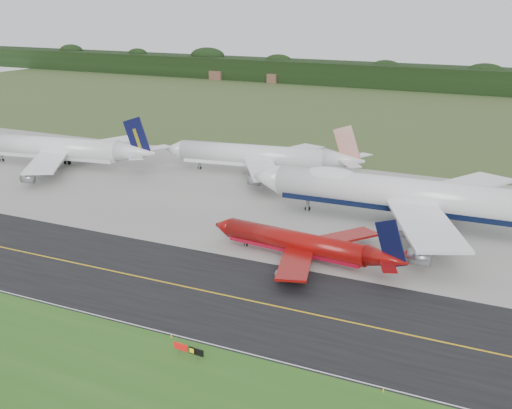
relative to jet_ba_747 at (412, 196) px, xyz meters
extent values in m
plane|color=#375025|center=(-21.90, -45.90, -6.44)|extent=(600.00, 600.00, 0.00)
cube|color=#2A5A1A|center=(-21.90, -80.90, -6.44)|extent=(400.00, 30.00, 0.01)
cube|color=black|center=(-21.90, -49.90, -6.43)|extent=(400.00, 32.00, 0.02)
cube|color=gray|center=(-21.90, 5.10, -6.44)|extent=(400.00, 78.00, 0.01)
cube|color=gold|center=(-21.90, -49.90, -6.41)|extent=(400.00, 0.40, 0.00)
cube|color=silver|center=(-21.90, -65.40, -6.41)|extent=(400.00, 0.25, 0.00)
cube|color=black|center=(-21.90, 229.10, -0.44)|extent=(700.00, 24.00, 12.00)
cylinder|color=white|center=(-2.72, -0.07, 0.20)|extent=(54.19, 8.21, 6.86)
cube|color=black|center=(-2.72, -0.07, -2.03)|extent=(51.45, 6.43, 2.40)
cone|color=white|center=(-33.10, -0.83, 0.20)|extent=(6.92, 7.03, 6.86)
ellipsoid|color=white|center=(-17.84, -0.45, 2.09)|extent=(14.14, 6.18, 4.37)
cube|color=white|center=(7.04, -15.12, -1.00)|extent=(22.35, 31.72, 0.59)
cube|color=white|center=(6.28, 15.45, -1.00)|extent=(21.17, 31.93, 0.59)
cylinder|color=gray|center=(2.82, -14.56, -2.87)|extent=(3.82, 2.97, 2.88)
cylinder|color=gray|center=(2.08, 14.68, -2.87)|extent=(3.82, 2.97, 2.88)
cylinder|color=gray|center=(9.35, -27.69, -2.87)|extent=(3.82, 2.97, 2.88)
cylinder|color=gray|center=(7.95, 28.13, -2.87)|extent=(3.82, 2.97, 2.88)
cylinder|color=black|center=(-23.24, -0.58, -5.83)|extent=(1.25, 0.59, 1.24)
cylinder|color=slate|center=(1.70, -3.73, -4.15)|extent=(0.98, 0.98, 4.59)
cylinder|color=black|center=(1.70, -3.73, -5.83)|extent=(1.25, 0.65, 1.24)
cylinder|color=slate|center=(1.51, 3.81, -4.15)|extent=(0.98, 0.98, 4.59)
cylinder|color=black|center=(1.51, 3.81, -5.83)|extent=(1.25, 0.65, 1.24)
cylinder|color=maroon|center=(-13.44, -28.96, -3.27)|extent=(29.05, 7.04, 3.90)
cube|color=maroon|center=(-13.44, -28.96, -4.53)|extent=(27.51, 5.92, 1.36)
cone|color=maroon|center=(-29.54, -27.17, -3.27)|extent=(4.01, 4.27, 3.90)
cone|color=maroon|center=(4.65, -30.96, -2.97)|extent=(7.98, 4.71, 3.90)
cube|color=maroon|center=(-9.41, -37.47, -3.95)|extent=(10.06, 16.86, 0.44)
cube|color=maroon|center=(-7.65, -21.53, -3.95)|extent=(12.78, 16.40, 0.44)
cube|color=black|center=(5.18, -31.02, -0.04)|extent=(6.15, 0.99, 8.87)
cylinder|color=gray|center=(-10.13, -41.25, -5.01)|extent=(2.29, 1.86, 1.64)
cylinder|color=gray|center=(-7.52, -17.69, -5.01)|extent=(2.29, 1.86, 1.64)
cylinder|color=black|center=(-24.32, -27.75, -6.09)|extent=(0.73, 0.39, 0.70)
cylinder|color=slate|center=(-11.39, -31.34, -5.44)|extent=(0.60, 0.60, 2.01)
cylinder|color=black|center=(-11.39, -31.34, -6.09)|extent=(0.74, 0.43, 0.70)
cylinder|color=slate|center=(-10.91, -27.08, -5.44)|extent=(0.60, 0.60, 2.01)
cylinder|color=black|center=(-10.91, -27.08, -6.09)|extent=(0.74, 0.43, 0.70)
cylinder|color=white|center=(-105.97, 6.44, -0.99)|extent=(43.82, 12.45, 5.84)
cube|color=silver|center=(-105.97, 6.44, -2.89)|extent=(41.45, 10.68, 2.04)
cone|color=white|center=(-78.84, 10.66, -0.56)|extent=(12.23, 7.53, 5.84)
cube|color=white|center=(-96.20, -5.18, -2.02)|extent=(20.98, 25.93, 0.52)
cube|color=white|center=(-100.20, 20.48, -2.02)|extent=(14.76, 27.12, 0.52)
cube|color=#0C0D35|center=(-78.20, 10.76, 3.30)|extent=(8.15, 1.72, 11.78)
cylinder|color=gray|center=(-99.65, -5.14, -3.61)|extent=(3.53, 2.91, 2.45)
cylinder|color=gray|center=(-103.47, 19.40, -3.61)|extent=(3.53, 2.91, 2.45)
cylinder|color=gray|center=(-92.71, -15.49, -3.61)|extent=(3.53, 2.91, 2.45)
cylinder|color=gray|center=(-100.01, 31.36, -3.61)|extent=(3.53, 2.91, 2.45)
cylinder|color=black|center=(-122.28, 3.90, -5.92)|extent=(1.11, 0.63, 1.05)
cylinder|color=slate|center=(-102.04, 3.80, -4.60)|extent=(0.93, 0.93, 3.70)
cylinder|color=black|center=(-102.04, 3.80, -5.92)|extent=(1.12, 0.68, 1.05)
cylinder|color=slate|center=(-103.03, 10.15, -4.60)|extent=(0.93, 0.93, 3.70)
cylinder|color=black|center=(-103.03, 10.15, -5.92)|extent=(1.12, 0.68, 1.05)
cylinder|color=silver|center=(-50.91, 24.76, -1.22)|extent=(40.77, 11.66, 5.61)
cube|color=white|center=(-50.91, 24.76, -3.04)|extent=(38.57, 9.97, 1.96)
cone|color=silver|center=(-73.36, 21.32, -1.22)|extent=(5.84, 6.31, 5.61)
cone|color=silver|center=(-25.67, 28.62, -0.80)|extent=(11.39, 7.16, 5.61)
cube|color=silver|center=(-42.16, 14.39, -2.20)|extent=(18.91, 23.29, 0.50)
cube|color=silver|center=(-45.66, 37.26, -2.20)|extent=(13.49, 24.25, 0.50)
cube|color=#9F210B|center=(-25.05, 28.72, 2.84)|extent=(7.72, 1.62, 11.15)
cylinder|color=gray|center=(-41.65, 8.87, -3.73)|extent=(3.38, 2.79, 2.36)
cylinder|color=gray|center=(-46.83, 42.68, -3.73)|extent=(3.38, 2.79, 2.36)
cylinder|color=black|center=(-66.08, 22.43, -5.94)|extent=(1.07, 0.60, 1.01)
cylinder|color=slate|center=(-47.24, 22.20, -4.67)|extent=(0.90, 0.90, 3.54)
cylinder|color=black|center=(-47.24, 22.20, -5.94)|extent=(1.07, 0.65, 1.01)
cylinder|color=slate|center=(-48.18, 28.30, -4.67)|extent=(0.90, 0.90, 3.54)
cylinder|color=black|center=(-48.18, 28.30, -5.94)|extent=(1.07, 0.65, 1.01)
cylinder|color=slate|center=(-11.84, -69.76, -6.09)|extent=(0.12, 0.12, 0.71)
cylinder|color=slate|center=(-8.81, -70.04, -6.09)|extent=(0.12, 0.12, 0.71)
cube|color=#B4100D|center=(-11.54, -69.79, -5.28)|extent=(2.24, 0.38, 0.91)
cube|color=black|center=(-9.62, -69.97, -5.28)|extent=(1.03, 0.27, 0.91)
cube|color=black|center=(-8.40, -70.08, -5.28)|extent=(1.23, 0.29, 0.91)
cylinder|color=yellow|center=(-15.38, -66.40, -6.19)|extent=(0.16, 0.16, 0.50)
cylinder|color=yellow|center=(15.57, -66.40, -6.19)|extent=(0.16, 0.16, 0.50)
camera|label=1|loc=(37.37, -141.58, 39.80)|focal=50.00mm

